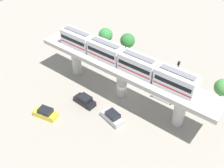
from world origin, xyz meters
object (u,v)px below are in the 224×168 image
(tree_near_viaduct, at_px, (128,41))
(signal_post, at_px, (175,82))
(train, at_px, (121,57))
(parked_car_yellow, at_px, (46,113))
(tree_mid_lot, at_px, (223,87))
(parked_car_black, at_px, (85,101))
(tree_far_corner, at_px, (106,35))
(parked_car_silver, at_px, (112,117))

(tree_near_viaduct, xyz_separation_m, signal_post, (9.23, 16.52, 1.83))
(train, height_order, parked_car_yellow, train)
(tree_mid_lot, bearing_deg, parked_car_yellow, -45.37)
(parked_car_yellow, height_order, tree_mid_lot, tree_mid_lot)
(tree_near_viaduct, bearing_deg, parked_car_black, 12.26)
(tree_near_viaduct, xyz_separation_m, tree_far_corner, (1.93, -4.85, 0.59))
(parked_car_black, distance_m, parked_car_silver, 6.48)
(parked_car_black, height_order, tree_far_corner, tree_far_corner)
(parked_car_silver, bearing_deg, train, -141.80)
(parked_car_silver, xyz_separation_m, tree_mid_lot, (-15.29, 12.46, 3.00))
(tree_far_corner, bearing_deg, signal_post, 71.12)
(train, height_order, tree_mid_lot, train)
(train, bearing_deg, tree_mid_lot, 120.53)
(tree_near_viaduct, distance_m, tree_mid_lot, 23.27)
(tree_near_viaduct, bearing_deg, signal_post, 60.79)
(tree_mid_lot, distance_m, tree_far_corner, 27.90)
(tree_far_corner, bearing_deg, parked_car_silver, 42.35)
(parked_car_silver, distance_m, tree_near_viaduct, 21.72)
(train, xyz_separation_m, parked_car_black, (6.06, -3.48, -7.61))
(tree_far_corner, distance_m, signal_post, 22.62)
(tree_mid_lot, relative_size, signal_post, 0.56)
(tree_near_viaduct, relative_size, tree_mid_lot, 0.96)
(parked_car_black, xyz_separation_m, tree_mid_lot, (-15.18, 18.94, 3.00))
(tree_mid_lot, bearing_deg, train, -59.47)
(signal_post, bearing_deg, parked_car_yellow, -44.12)
(train, height_order, parked_car_silver, train)
(parked_car_black, bearing_deg, signal_post, 129.58)
(train, height_order, tree_near_viaduct, train)
(parked_car_silver, distance_m, tree_mid_lot, 19.95)
(tree_mid_lot, bearing_deg, parked_car_silver, -39.18)
(parked_car_black, relative_size, tree_near_viaduct, 0.84)
(train, distance_m, parked_car_silver, 10.25)
(parked_car_black, xyz_separation_m, tree_far_corner, (-16.77, -8.91, 3.25))
(parked_car_black, relative_size, tree_mid_lot, 0.81)
(parked_car_yellow, height_order, tree_far_corner, tree_far_corner)
(signal_post, bearing_deg, tree_mid_lot, 131.40)
(parked_car_yellow, bearing_deg, signal_post, 122.36)
(train, relative_size, tree_mid_lot, 5.19)
(signal_post, bearing_deg, train, -69.25)
(parked_car_black, bearing_deg, parked_car_silver, 91.33)
(parked_car_black, relative_size, tree_far_corner, 0.76)
(parked_car_yellow, relative_size, parked_car_silver, 1.00)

